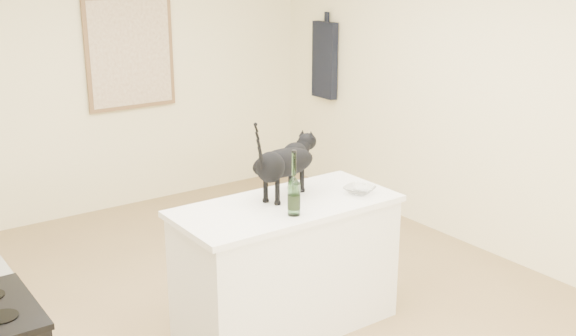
{
  "coord_description": "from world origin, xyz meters",
  "views": [
    {
      "loc": [
        -2.36,
        -3.68,
        2.45
      ],
      "look_at": [
        0.15,
        -0.15,
        1.12
      ],
      "focal_mm": 43.02,
      "sensor_mm": 36.0,
      "label": 1
    }
  ],
  "objects": [
    {
      "name": "wall_back",
      "position": [
        0.0,
        2.75,
        1.3
      ],
      "size": [
        4.5,
        0.0,
        4.5
      ],
      "primitive_type": "plane",
      "rotation": [
        1.57,
        0.0,
        0.0
      ],
      "color": "beige",
      "rests_on": "ground"
    },
    {
      "name": "wine_bottle",
      "position": [
        0.02,
        -0.4,
        1.08
      ],
      "size": [
        0.1,
        0.1,
        0.37
      ],
      "primitive_type": "cylinder",
      "rotation": [
        0.0,
        0.0,
        0.33
      ],
      "color": "#235220",
      "rests_on": "island_top"
    },
    {
      "name": "hanging_garment",
      "position": [
        2.19,
        2.05,
        1.4
      ],
      "size": [
        0.08,
        0.34,
        0.8
      ],
      "primitive_type": "cube",
      "color": "black",
      "rests_on": "wall_right"
    },
    {
      "name": "artwork_canvas",
      "position": [
        0.3,
        2.7,
        1.55
      ],
      "size": [
        0.82,
        0.0,
        1.02
      ],
      "primitive_type": "cube",
      "color": "beige",
      "rests_on": "wall_back"
    },
    {
      "name": "island_base",
      "position": [
        0.1,
        -0.2,
        0.43
      ],
      "size": [
        1.44,
        0.67,
        0.86
      ],
      "primitive_type": "cube",
      "color": "white",
      "rests_on": "floor"
    },
    {
      "name": "glass_bowl",
      "position": [
        0.62,
        -0.34,
        0.92
      ],
      "size": [
        0.26,
        0.26,
        0.05
      ],
      "primitive_type": "imported",
      "rotation": [
        0.0,
        0.0,
        0.35
      ],
      "color": "silver",
      "rests_on": "island_top"
    },
    {
      "name": "wall_right",
      "position": [
        2.25,
        0.0,
        1.3
      ],
      "size": [
        0.0,
        5.5,
        5.5
      ],
      "primitive_type": "plane",
      "rotation": [
        1.57,
        0.0,
        -1.57
      ],
      "color": "beige",
      "rests_on": "ground"
    },
    {
      "name": "black_cat",
      "position": [
        0.15,
        -0.09,
        1.12
      ],
      "size": [
        0.64,
        0.41,
        0.43
      ],
      "primitive_type": null,
      "rotation": [
        0.0,
        0.0,
        0.39
      ],
      "color": "black",
      "rests_on": "island_top"
    },
    {
      "name": "island_top",
      "position": [
        0.1,
        -0.2,
        0.88
      ],
      "size": [
        1.5,
        0.7,
        0.04
      ],
      "primitive_type": "cube",
      "color": "white",
      "rests_on": "island_base"
    },
    {
      "name": "artwork_frame",
      "position": [
        0.3,
        2.72,
        1.55
      ],
      "size": [
        0.9,
        0.03,
        1.1
      ],
      "primitive_type": "cube",
      "color": "brown",
      "rests_on": "wall_back"
    },
    {
      "name": "floor",
      "position": [
        0.0,
        0.0,
        0.0
      ],
      "size": [
        5.5,
        5.5,
        0.0
      ],
      "primitive_type": "plane",
      "color": "#967A50",
      "rests_on": "ground"
    }
  ]
}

